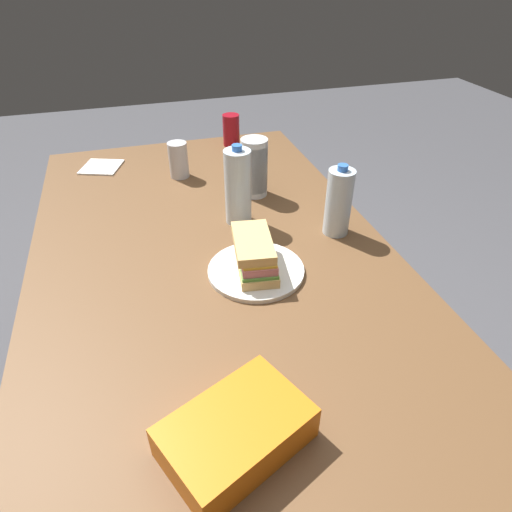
{
  "coord_description": "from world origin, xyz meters",
  "views": [
    {
      "loc": [
        -0.94,
        0.16,
        1.44
      ],
      "look_at": [
        -0.11,
        -0.08,
        0.81
      ],
      "focal_mm": 30.93,
      "sensor_mm": 36.0,
      "label": 1
    }
  ],
  "objects_px": {
    "paper_plate": "(256,270)",
    "chip_bag": "(236,433)",
    "sandwich": "(255,254)",
    "water_bottle_tall": "(339,202)",
    "soda_can_red": "(231,130)",
    "soda_can_silver": "(178,160)",
    "dining_table": "(216,281)",
    "water_bottle_spare": "(238,187)",
    "plastic_cup_stack": "(254,168)"
  },
  "relations": [
    {
      "from": "sandwich",
      "to": "water_bottle_spare",
      "type": "distance_m",
      "value": 0.26
    },
    {
      "from": "paper_plate",
      "to": "chip_bag",
      "type": "bearing_deg",
      "value": 159.56
    },
    {
      "from": "sandwich",
      "to": "chip_bag",
      "type": "bearing_deg",
      "value": 159.88
    },
    {
      "from": "paper_plate",
      "to": "plastic_cup_stack",
      "type": "xyz_separation_m",
      "value": [
        0.4,
        -0.11,
        0.09
      ]
    },
    {
      "from": "sandwich",
      "to": "water_bottle_spare",
      "type": "relative_size",
      "value": 0.83
    },
    {
      "from": "paper_plate",
      "to": "sandwich",
      "type": "distance_m",
      "value": 0.05
    },
    {
      "from": "soda_can_red",
      "to": "water_bottle_tall",
      "type": "bearing_deg",
      "value": -170.15
    },
    {
      "from": "dining_table",
      "to": "chip_bag",
      "type": "relative_size",
      "value": 7.19
    },
    {
      "from": "plastic_cup_stack",
      "to": "water_bottle_spare",
      "type": "xyz_separation_m",
      "value": [
        -0.15,
        0.09,
        0.02
      ]
    },
    {
      "from": "chip_bag",
      "to": "water_bottle_tall",
      "type": "height_order",
      "value": "water_bottle_tall"
    },
    {
      "from": "water_bottle_spare",
      "to": "soda_can_red",
      "type": "bearing_deg",
      "value": -11.89
    },
    {
      "from": "sandwich",
      "to": "soda_can_red",
      "type": "relative_size",
      "value": 1.59
    },
    {
      "from": "paper_plate",
      "to": "sandwich",
      "type": "xyz_separation_m",
      "value": [
        0.0,
        0.0,
        0.05
      ]
    },
    {
      "from": "soda_can_red",
      "to": "soda_can_silver",
      "type": "xyz_separation_m",
      "value": [
        -0.23,
        0.24,
        0.0
      ]
    },
    {
      "from": "soda_can_red",
      "to": "chip_bag",
      "type": "bearing_deg",
      "value": 166.42
    },
    {
      "from": "water_bottle_spare",
      "to": "soda_can_silver",
      "type": "xyz_separation_m",
      "value": [
        0.35,
        0.12,
        -0.05
      ]
    },
    {
      "from": "dining_table",
      "to": "water_bottle_spare",
      "type": "distance_m",
      "value": 0.27
    },
    {
      "from": "dining_table",
      "to": "water_bottle_tall",
      "type": "xyz_separation_m",
      "value": [
        0.01,
        -0.35,
        0.19
      ]
    },
    {
      "from": "chip_bag",
      "to": "sandwich",
      "type": "bearing_deg",
      "value": 45.89
    },
    {
      "from": "sandwich",
      "to": "plastic_cup_stack",
      "type": "relative_size",
      "value": 1.05
    },
    {
      "from": "paper_plate",
      "to": "soda_can_silver",
      "type": "distance_m",
      "value": 0.61
    },
    {
      "from": "sandwich",
      "to": "water_bottle_tall",
      "type": "bearing_deg",
      "value": -67.38
    },
    {
      "from": "dining_table",
      "to": "plastic_cup_stack",
      "type": "relative_size",
      "value": 8.94
    },
    {
      "from": "soda_can_red",
      "to": "plastic_cup_stack",
      "type": "distance_m",
      "value": 0.43
    },
    {
      "from": "water_bottle_tall",
      "to": "soda_can_silver",
      "type": "xyz_separation_m",
      "value": [
        0.49,
        0.37,
        -0.03
      ]
    },
    {
      "from": "sandwich",
      "to": "soda_can_silver",
      "type": "relative_size",
      "value": 1.59
    },
    {
      "from": "dining_table",
      "to": "sandwich",
      "type": "relative_size",
      "value": 8.53
    },
    {
      "from": "water_bottle_tall",
      "to": "dining_table",
      "type": "bearing_deg",
      "value": 91.61
    },
    {
      "from": "soda_can_red",
      "to": "water_bottle_tall",
      "type": "height_order",
      "value": "water_bottle_tall"
    },
    {
      "from": "paper_plate",
      "to": "chip_bag",
      "type": "height_order",
      "value": "chip_bag"
    },
    {
      "from": "dining_table",
      "to": "sandwich",
      "type": "distance_m",
      "value": 0.2
    },
    {
      "from": "chip_bag",
      "to": "soda_can_silver",
      "type": "xyz_separation_m",
      "value": [
        1.04,
        -0.06,
        0.03
      ]
    },
    {
      "from": "chip_bag",
      "to": "plastic_cup_stack",
      "type": "xyz_separation_m",
      "value": [
        0.84,
        -0.28,
        0.06
      ]
    },
    {
      "from": "dining_table",
      "to": "sandwich",
      "type": "xyz_separation_m",
      "value": [
        -0.1,
        -0.08,
        0.14
      ]
    },
    {
      "from": "sandwich",
      "to": "water_bottle_spare",
      "type": "height_order",
      "value": "water_bottle_spare"
    },
    {
      "from": "soda_can_red",
      "to": "water_bottle_spare",
      "type": "xyz_separation_m",
      "value": [
        -0.58,
        0.12,
        0.05
      ]
    },
    {
      "from": "sandwich",
      "to": "chip_bag",
      "type": "distance_m",
      "value": 0.47
    },
    {
      "from": "sandwich",
      "to": "water_bottle_tall",
      "type": "xyz_separation_m",
      "value": [
        0.11,
        -0.27,
        0.04
      ]
    },
    {
      "from": "dining_table",
      "to": "paper_plate",
      "type": "xyz_separation_m",
      "value": [
        -0.11,
        -0.08,
        0.1
      ]
    },
    {
      "from": "chip_bag",
      "to": "soda_can_silver",
      "type": "height_order",
      "value": "soda_can_silver"
    },
    {
      "from": "soda_can_red",
      "to": "plastic_cup_stack",
      "type": "relative_size",
      "value": 0.66
    },
    {
      "from": "soda_can_silver",
      "to": "sandwich",
      "type": "bearing_deg",
      "value": -170.71
    },
    {
      "from": "dining_table",
      "to": "water_bottle_tall",
      "type": "height_order",
      "value": "water_bottle_tall"
    },
    {
      "from": "soda_can_silver",
      "to": "plastic_cup_stack",
      "type": "bearing_deg",
      "value": -133.23
    },
    {
      "from": "soda_can_red",
      "to": "soda_can_silver",
      "type": "height_order",
      "value": "same"
    },
    {
      "from": "water_bottle_spare",
      "to": "soda_can_silver",
      "type": "relative_size",
      "value": 1.91
    },
    {
      "from": "soda_can_red",
      "to": "water_bottle_tall",
      "type": "distance_m",
      "value": 0.73
    },
    {
      "from": "water_bottle_tall",
      "to": "water_bottle_spare",
      "type": "height_order",
      "value": "water_bottle_spare"
    },
    {
      "from": "water_bottle_spare",
      "to": "chip_bag",
      "type": "bearing_deg",
      "value": 165.02
    },
    {
      "from": "dining_table",
      "to": "chip_bag",
      "type": "distance_m",
      "value": 0.56
    }
  ]
}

